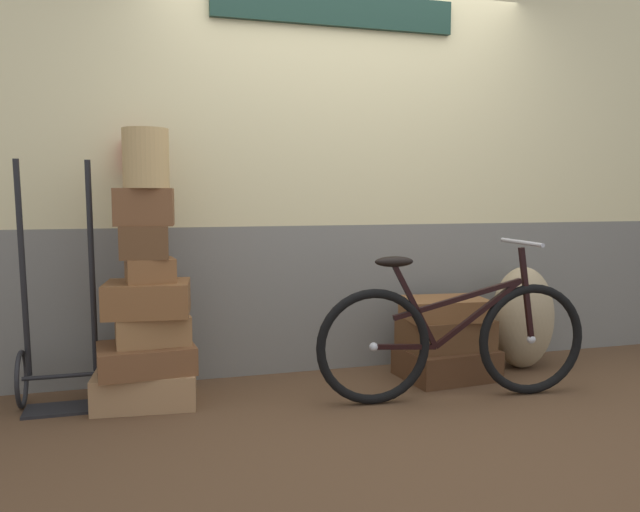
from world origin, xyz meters
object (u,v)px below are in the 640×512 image
Objects in this scene: suitcase_1 at (146,358)px; suitcase_8 at (445,333)px; suitcase_6 at (144,207)px; suitcase_3 at (148,298)px; suitcase_0 at (146,386)px; wicker_basket at (146,158)px; suitcase_7 at (446,363)px; luggage_trolley at (61,353)px; bicycle at (454,339)px; suitcase_9 at (445,308)px; burlap_sack at (523,318)px; suitcase_4 at (150,270)px; suitcase_2 at (152,328)px; suitcase_5 at (144,242)px.

suitcase_8 reaches higher than suitcase_1.
suitcase_8 is (1.84, -0.02, -0.81)m from suitcase_6.
suitcase_6 reaches higher than suitcase_3.
wicker_basket reaches higher than suitcase_0.
wicker_basket is (-1.83, 0.02, 1.27)m from suitcase_7.
suitcase_1 is 1.60× the size of wicker_basket.
suitcase_3 is 0.56m from luggage_trolley.
bicycle reaches higher than suitcase_7.
suitcase_6 is 1.94m from suitcase_9.
suitcase_9 is at bearing -173.93° from burlap_sack.
suitcase_4 is (0.04, 0.01, 0.49)m from suitcase_1.
bicycle is (-0.17, -0.42, 0.06)m from suitcase_8.
suitcase_7 is at bearing -2.95° from luggage_trolley.
burlap_sack reaches higher than suitcase_2.
suitcase_1 is 0.91× the size of suitcase_7.
suitcase_1 is 1.86m from suitcase_8.
suitcase_6 is (0.01, 0.05, 0.19)m from suitcase_5.
luggage_trolley is at bearing 171.77° from suitcase_7.
suitcase_3 is at bearing 174.07° from suitcase_7.
suitcase_6 is (-0.00, 0.03, 0.51)m from suitcase_3.
suitcase_3 is (0.02, 0.03, 0.33)m from suitcase_1.
luggage_trolley reaches higher than suitcase_8.
suitcase_0 is 1.39× the size of suitcase_2.
suitcase_9 is 0.31× the size of bicycle.
burlap_sack reaches higher than suitcase_0.
suitcase_1 is 0.84m from suitcase_6.
suitcase_6 reaches higher than burlap_sack.
suitcase_4 is at bearing 8.74° from suitcase_1.
wicker_basket is (0.03, 0.03, 1.10)m from suitcase_1.
suitcase_5 is 2.51m from burlap_sack.
suitcase_3 is at bearing -151.36° from suitcase_2.
wicker_basket reaches higher than suitcase_1.
suitcase_1 is at bearing 166.99° from bicycle.
suitcase_9 is (1.80, -0.03, 0.03)m from suitcase_2.
suitcase_8 reaches higher than suitcase_7.
suitcase_7 is at bearing 67.31° from bicycle.
suitcase_3 is (0.02, -0.01, 0.50)m from suitcase_0.
luggage_trolley is (-0.48, 0.10, -1.07)m from wicker_basket.
suitcase_3 is 1.90m from suitcase_7.
suitcase_8 is at bearing 4.12° from suitcase_5.
suitcase_7 is (1.86, -0.04, -0.00)m from suitcase_0.
suitcase_8 is (1.84, 0.00, -0.31)m from suitcase_3.
suitcase_2 is 1.54× the size of suitcase_4.
suitcase_1 is at bearing -161.89° from suitcase_5.
suitcase_8 is at bearing 0.15° from wicker_basket.
suitcase_9 is at bearing -5.78° from suitcase_4.
suitcase_1 is at bearing -98.75° from suitcase_6.
suitcase_7 is (1.85, 0.00, -0.17)m from suitcase_1.
suitcase_3 is 1.77× the size of suitcase_4.
burlap_sack is at bearing -4.21° from suitcase_4.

